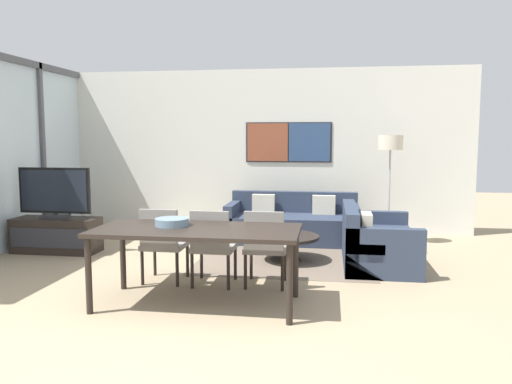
% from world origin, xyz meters
% --- Properties ---
extents(ground_plane, '(24.00, 24.00, 0.00)m').
position_xyz_m(ground_plane, '(0.00, 0.00, 0.00)').
color(ground_plane, '#9E896B').
extents(wall_back, '(7.46, 0.09, 2.80)m').
position_xyz_m(wall_back, '(0.02, 5.03, 1.40)').
color(wall_back, silver).
rests_on(wall_back, ground_plane).
extents(area_rug, '(2.30, 1.79, 0.01)m').
position_xyz_m(area_rug, '(0.77, 2.87, 0.00)').
color(area_rug, '#706051').
rests_on(area_rug, ground_plane).
extents(tv_console, '(1.21, 0.47, 0.49)m').
position_xyz_m(tv_console, '(-2.51, 2.90, 0.25)').
color(tv_console, black).
rests_on(tv_console, ground_plane).
extents(television, '(1.06, 0.20, 0.72)m').
position_xyz_m(television, '(-2.51, 2.90, 0.85)').
color(television, '#2D2D33').
rests_on(television, tv_console).
extents(sofa_main, '(2.03, 0.90, 0.76)m').
position_xyz_m(sofa_main, '(0.77, 4.18, 0.26)').
color(sofa_main, '#2D384C').
rests_on(sofa_main, ground_plane).
extents(sofa_side, '(0.90, 1.50, 0.76)m').
position_xyz_m(sofa_side, '(1.90, 2.82, 0.26)').
color(sofa_side, '#2D384C').
rests_on(sofa_side, ground_plane).
extents(coffee_table, '(0.89, 0.89, 0.34)m').
position_xyz_m(coffee_table, '(0.77, 2.87, 0.26)').
color(coffee_table, black).
rests_on(coffee_table, ground_plane).
extents(dining_table, '(1.98, 0.89, 0.76)m').
position_xyz_m(dining_table, '(0.08, 0.99, 0.69)').
color(dining_table, black).
rests_on(dining_table, ground_plane).
extents(dining_chair_left, '(0.46, 0.46, 0.85)m').
position_xyz_m(dining_chair_left, '(-0.50, 1.67, 0.48)').
color(dining_chair_left, gray).
rests_on(dining_chair_left, ground_plane).
extents(dining_chair_centre, '(0.46, 0.46, 0.85)m').
position_xyz_m(dining_chair_centre, '(0.08, 1.63, 0.48)').
color(dining_chair_centre, gray).
rests_on(dining_chair_centre, ground_plane).
extents(dining_chair_right, '(0.46, 0.46, 0.85)m').
position_xyz_m(dining_chair_right, '(0.66, 1.68, 0.48)').
color(dining_chair_right, gray).
rests_on(dining_chair_right, ground_plane).
extents(fruit_bowl, '(0.33, 0.33, 0.08)m').
position_xyz_m(fruit_bowl, '(-0.20, 1.09, 0.80)').
color(fruit_bowl, slate).
rests_on(fruit_bowl, dining_table).
extents(floor_lamp, '(0.37, 0.37, 1.67)m').
position_xyz_m(floor_lamp, '(2.24, 4.12, 1.44)').
color(floor_lamp, '#2D2D33').
rests_on(floor_lamp, ground_plane).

